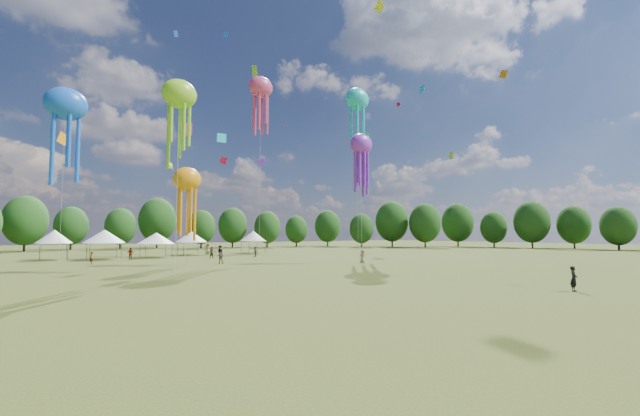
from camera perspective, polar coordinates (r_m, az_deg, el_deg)
ground at (r=25.01m, az=24.43°, el=-12.14°), size 300.00×300.00×0.00m
observer_main at (r=31.19m, az=32.83°, el=-8.61°), size 0.64×0.46×1.65m
spectator_near at (r=52.18m, az=-14.18°, el=-6.80°), size 1.11×1.07×1.80m
spectators_far at (r=64.95m, az=-14.57°, el=-6.19°), size 29.78×33.85×1.91m
festival_tents at (r=70.64m, az=-22.36°, el=-3.89°), size 37.23×10.26×4.41m
show_kites at (r=60.52m, az=-12.48°, el=12.10°), size 49.27×26.34×30.41m
small_kites at (r=64.31m, az=-13.36°, el=20.42°), size 79.33×65.74×40.39m
treeline at (r=77.00m, az=-22.52°, el=-1.40°), size 201.57×95.24×13.43m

